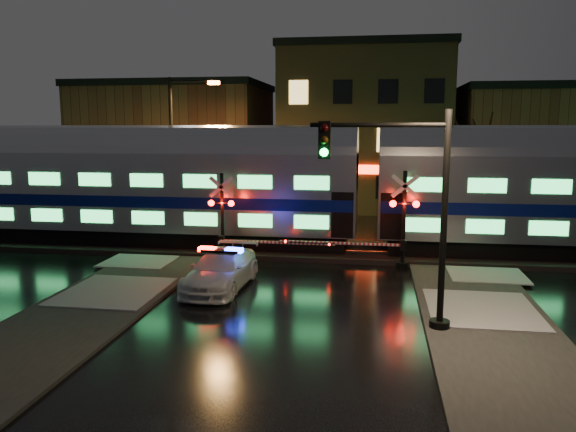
{
  "coord_description": "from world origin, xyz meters",
  "views": [
    {
      "loc": [
        2.91,
        -21.65,
        6.12
      ],
      "look_at": [
        -0.86,
        2.5,
        2.2
      ],
      "focal_mm": 35.0,
      "sensor_mm": 36.0,
      "label": 1
    }
  ],
  "objects_px": {
    "crossing_signal_left": "(230,227)",
    "traffic_light": "(408,216)",
    "crossing_signal_right": "(395,229)",
    "streetlight": "(177,145)",
    "police_car": "(221,270)"
  },
  "relations": [
    {
      "from": "streetlight",
      "to": "police_car",
      "type": "bearing_deg",
      "value": -62.71
    },
    {
      "from": "crossing_signal_left",
      "to": "police_car",
      "type": "bearing_deg",
      "value": -80.43
    },
    {
      "from": "streetlight",
      "to": "crossing_signal_left",
      "type": "bearing_deg",
      "value": -54.41
    },
    {
      "from": "police_car",
      "to": "crossing_signal_right",
      "type": "height_order",
      "value": "crossing_signal_right"
    },
    {
      "from": "traffic_light",
      "to": "streetlight",
      "type": "xyz_separation_m",
      "value": [
        -12.15,
        13.98,
        1.57
      ]
    },
    {
      "from": "crossing_signal_right",
      "to": "streetlight",
      "type": "bearing_deg",
      "value": 150.98
    },
    {
      "from": "crossing_signal_right",
      "to": "streetlight",
      "type": "distance_m",
      "value": 14.18
    },
    {
      "from": "police_car",
      "to": "crossing_signal_left",
      "type": "distance_m",
      "value": 4.02
    },
    {
      "from": "crossing_signal_left",
      "to": "traffic_light",
      "type": "height_order",
      "value": "traffic_light"
    },
    {
      "from": "crossing_signal_left",
      "to": "traffic_light",
      "type": "bearing_deg",
      "value": -44.68
    },
    {
      "from": "traffic_light",
      "to": "streetlight",
      "type": "relative_size",
      "value": 0.75
    },
    {
      "from": "crossing_signal_right",
      "to": "traffic_light",
      "type": "distance_m",
      "value": 7.49
    },
    {
      "from": "police_car",
      "to": "traffic_light",
      "type": "bearing_deg",
      "value": -24.12
    },
    {
      "from": "crossing_signal_right",
      "to": "crossing_signal_left",
      "type": "bearing_deg",
      "value": -179.97
    },
    {
      "from": "police_car",
      "to": "traffic_light",
      "type": "height_order",
      "value": "traffic_light"
    }
  ]
}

